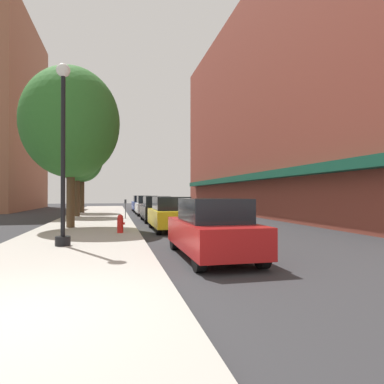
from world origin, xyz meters
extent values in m
plane|color=#2D2D30|center=(4.00, 18.00, 0.00)|extent=(90.00, 90.00, 0.00)
cube|color=#A8A399|center=(0.00, 19.00, 0.06)|extent=(4.80, 50.00, 0.12)
cube|color=brown|center=(15.00, 22.00, 9.39)|extent=(6.00, 40.00, 18.78)
cube|color=#144C38|center=(11.65, 22.00, 3.10)|extent=(0.90, 34.00, 0.50)
cube|color=#9E6047|center=(-11.00, 37.00, 10.90)|extent=(6.00, 18.00, 21.80)
cylinder|color=black|center=(-0.29, 6.45, 0.27)|extent=(0.48, 0.48, 0.30)
cylinder|color=black|center=(-0.29, 6.45, 3.02)|extent=(0.14, 0.14, 5.20)
sphere|color=silver|center=(-0.29, 6.45, 5.80)|extent=(0.44, 0.44, 0.44)
cylinder|color=red|center=(1.58, 9.71, 0.43)|extent=(0.26, 0.26, 0.62)
sphere|color=red|center=(1.58, 9.71, 0.79)|extent=(0.24, 0.24, 0.24)
cylinder|color=red|center=(1.72, 9.71, 0.52)|extent=(0.12, 0.10, 0.10)
cylinder|color=slate|center=(2.05, 18.20, 0.65)|extent=(0.06, 0.06, 1.05)
cube|color=#33383D|center=(2.05, 18.20, 1.30)|extent=(0.14, 0.09, 0.26)
cylinder|color=#4C3823|center=(-0.82, 12.69, 1.85)|extent=(0.40, 0.40, 3.47)
ellipsoid|color=#2D6B28|center=(-0.82, 12.69, 5.40)|extent=(4.83, 4.83, 5.56)
cylinder|color=#4C3823|center=(-1.55, 26.65, 1.88)|extent=(0.40, 0.40, 3.52)
ellipsoid|color=#2D6B28|center=(-1.55, 26.65, 5.02)|extent=(3.69, 3.69, 4.24)
cylinder|color=#4C3823|center=(-1.43, 21.35, 1.82)|extent=(0.40, 0.40, 3.41)
ellipsoid|color=#387F33|center=(-1.43, 21.35, 4.92)|extent=(3.70, 3.70, 4.26)
cylinder|color=black|center=(3.22, 5.60, 0.32)|extent=(0.22, 0.64, 0.64)
cylinder|color=black|center=(4.78, 5.60, 0.32)|extent=(0.22, 0.64, 0.64)
cylinder|color=black|center=(3.22, 2.40, 0.32)|extent=(0.22, 0.64, 0.64)
cylinder|color=black|center=(4.78, 2.40, 0.32)|extent=(0.22, 0.64, 0.64)
cube|color=red|center=(4.00, 4.00, 0.64)|extent=(1.80, 4.30, 0.76)
cube|color=black|center=(4.00, 3.85, 1.34)|extent=(1.56, 2.20, 0.64)
cylinder|color=black|center=(3.22, 12.82, 0.32)|extent=(0.22, 0.64, 0.64)
cylinder|color=black|center=(4.78, 12.82, 0.32)|extent=(0.22, 0.64, 0.64)
cylinder|color=black|center=(3.22, 9.62, 0.32)|extent=(0.22, 0.64, 0.64)
cylinder|color=black|center=(4.78, 9.62, 0.32)|extent=(0.22, 0.64, 0.64)
cube|color=gold|center=(4.00, 11.22, 0.64)|extent=(1.80, 4.30, 0.76)
cube|color=black|center=(4.00, 11.07, 1.34)|extent=(1.56, 2.20, 0.64)
cylinder|color=black|center=(3.22, 18.55, 0.32)|extent=(0.22, 0.64, 0.64)
cylinder|color=black|center=(4.78, 18.55, 0.32)|extent=(0.22, 0.64, 0.64)
cylinder|color=black|center=(3.22, 15.35, 0.32)|extent=(0.22, 0.64, 0.64)
cylinder|color=black|center=(4.78, 15.35, 0.32)|extent=(0.22, 0.64, 0.64)
cube|color=black|center=(4.00, 16.95, 0.64)|extent=(1.80, 4.30, 0.76)
cube|color=black|center=(4.00, 16.80, 1.34)|extent=(1.56, 2.20, 0.64)
cylinder|color=black|center=(3.22, 25.30, 0.32)|extent=(0.22, 0.64, 0.64)
cylinder|color=black|center=(4.78, 25.30, 0.32)|extent=(0.22, 0.64, 0.64)
cylinder|color=black|center=(3.22, 22.10, 0.32)|extent=(0.22, 0.64, 0.64)
cylinder|color=black|center=(4.78, 22.10, 0.32)|extent=(0.22, 0.64, 0.64)
cube|color=silver|center=(4.00, 23.70, 0.64)|extent=(1.80, 4.30, 0.76)
cube|color=black|center=(4.00, 23.55, 1.34)|extent=(1.56, 2.20, 0.64)
cylinder|color=black|center=(3.22, 31.22, 0.32)|extent=(0.22, 0.64, 0.64)
cylinder|color=black|center=(4.78, 31.22, 0.32)|extent=(0.22, 0.64, 0.64)
cylinder|color=black|center=(3.22, 28.02, 0.32)|extent=(0.22, 0.64, 0.64)
cylinder|color=black|center=(4.78, 28.02, 0.32)|extent=(0.22, 0.64, 0.64)
cube|color=#1E389E|center=(4.00, 29.62, 0.64)|extent=(1.80, 4.30, 0.76)
cube|color=black|center=(4.00, 29.47, 1.34)|extent=(1.56, 2.20, 0.64)
camera|label=1|loc=(1.35, -4.98, 1.77)|focal=31.20mm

